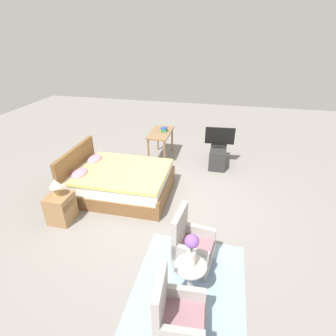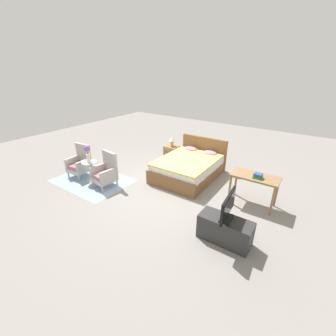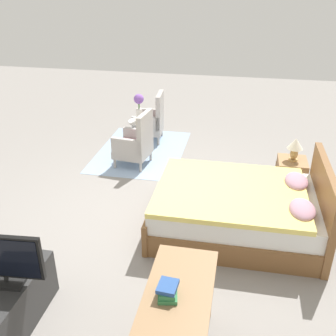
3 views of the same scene
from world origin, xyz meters
The scene contains 13 objects.
ground_plane centered at (0.00, 0.00, 0.00)m, with size 16.00×16.00×0.00m, color gray.
floor_rug centered at (-2.02, -0.73, 0.00)m, with size 2.10×1.50×0.01m.
bed centered at (0.08, 1.08, 0.30)m, with size 1.50×2.03×0.96m.
armchair_by_window_left centered at (-2.57, -0.67, 0.38)m, with size 0.58×0.58×0.92m.
armchair_by_window_right centered at (-1.48, -0.67, 0.38)m, with size 0.60×0.60×0.92m.
side_table centered at (-2.02, -0.74, 0.37)m, with size 0.40×0.40×0.58m.
flower_vase centered at (-2.02, -0.74, 0.87)m, with size 0.17×0.17×0.48m.
nightstand centered at (-0.98, 1.77, 0.27)m, with size 0.44×0.41×0.54m.
table_lamp centered at (-0.98, 1.77, 0.75)m, with size 0.22×0.22×0.33m.
tv_stand centered at (1.95, -0.89, 0.24)m, with size 0.96×0.40×0.49m.
tv_flatscreen centered at (1.96, -0.89, 0.74)m, with size 0.23×0.73×0.50m.
vanity_desk centered at (2.01, 0.64, 0.62)m, with size 1.04×0.52×0.73m.
book_stack centered at (2.08, 0.57, 0.78)m, with size 0.23×0.18×0.10m.
Camera 2 is at (2.95, -4.15, 2.96)m, focal length 24.00 mm.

